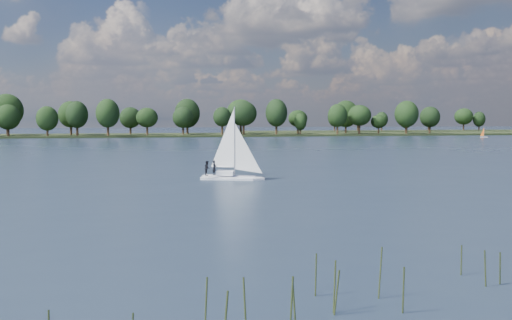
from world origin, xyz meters
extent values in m
plane|color=#233342|center=(0.00, 100.00, 0.00)|extent=(700.00, 700.00, 0.00)
cube|color=black|center=(0.00, 212.00, 0.00)|extent=(660.00, 40.00, 1.50)
cube|color=black|center=(160.00, 260.00, 0.00)|extent=(220.00, 30.00, 1.40)
cube|color=white|center=(4.36, 36.45, 0.00)|extent=(6.99, 4.32, 0.80)
cube|color=white|center=(4.36, 36.45, 0.80)|extent=(2.30, 1.86, 0.50)
cylinder|color=silver|center=(4.36, 36.45, 4.54)|extent=(0.12, 0.12, 7.98)
imported|color=black|center=(2.59, 36.76, 1.41)|extent=(0.68, 0.75, 1.72)
imported|color=black|center=(1.71, 36.26, 1.41)|extent=(0.81, 0.95, 1.72)
cube|color=silver|center=(127.69, 167.89, 0.00)|extent=(2.70, 2.32, 0.42)
cylinder|color=silver|center=(127.69, 167.89, 2.08)|extent=(0.07, 0.07, 3.69)
cylinder|color=#283316|center=(1.72, -9.10, 0.88)|extent=(3.20, 3.20, 1.87)
cylinder|color=#283316|center=(7.82, -6.72, 0.69)|extent=(3.20, 3.20, 1.48)
camera|label=1|loc=(-7.06, -29.07, 7.11)|focal=40.00mm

